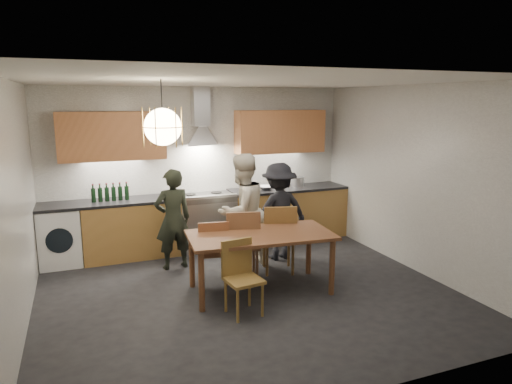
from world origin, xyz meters
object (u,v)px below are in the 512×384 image
object	(u,v)px
chair_back_left	(213,248)
wine_bottles	(110,192)
dining_table	(261,240)
stock_pot	(297,182)
person_mid	(242,211)
chair_front	(241,272)
person_right	(279,211)
person_left	(173,219)
mixing_bowl	(266,188)

from	to	relation	value
chair_back_left	wine_bottles	world-z (taller)	wine_bottles
dining_table	stock_pot	size ratio (longest dim) A/B	8.16
chair_back_left	person_mid	size ratio (longest dim) A/B	0.53
chair_front	wine_bottles	xyz separation A→B (m)	(-1.21, 2.42, 0.55)
person_mid	stock_pot	xyz separation A→B (m)	(1.43, 1.11, 0.15)
person_right	chair_back_left	bearing A→B (deg)	23.34
person_left	stock_pot	size ratio (longest dim) A/B	6.36
dining_table	person_right	size ratio (longest dim) A/B	1.26
dining_table	stock_pot	distance (m)	2.52
chair_front	person_left	xyz separation A→B (m)	(-0.42, 1.67, 0.24)
chair_front	person_mid	distance (m)	1.48
wine_bottles	chair_front	bearing A→B (deg)	-63.50
person_mid	dining_table	bearing A→B (deg)	61.81
person_mid	wine_bottles	bearing A→B (deg)	-55.63
person_left	mixing_bowl	size ratio (longest dim) A/B	5.59
dining_table	person_left	xyz separation A→B (m)	(-0.85, 1.21, 0.06)
mixing_bowl	stock_pot	bearing A→B (deg)	5.95
chair_back_left	wine_bottles	xyz separation A→B (m)	(-1.14, 1.55, 0.54)
dining_table	stock_pot	xyz separation A→B (m)	(1.50, 1.99, 0.31)
chair_back_left	mixing_bowl	bearing A→B (deg)	-122.20
person_right	stock_pot	world-z (taller)	person_right
stock_pot	wine_bottles	distance (m)	3.14
chair_back_left	stock_pot	world-z (taller)	stock_pot
stock_pot	wine_bottles	size ratio (longest dim) A/B	0.42
person_left	mixing_bowl	distance (m)	1.89
dining_table	mixing_bowl	distance (m)	2.14
dining_table	mixing_bowl	xyz separation A→B (m)	(0.88, 1.93, 0.26)
person_left	stock_pot	world-z (taller)	person_left
dining_table	chair_front	world-z (taller)	chair_front
dining_table	chair_front	xyz separation A→B (m)	(-0.43, -0.46, -0.19)
chair_front	person_left	distance (m)	1.74
person_left	mixing_bowl	xyz separation A→B (m)	(1.73, 0.72, 0.21)
wine_bottles	chair_back_left	bearing A→B (deg)	-53.60
person_right	person_left	bearing A→B (deg)	-10.17
person_right	mixing_bowl	distance (m)	0.92
person_right	chair_front	bearing A→B (deg)	48.50
mixing_bowl	wine_bottles	bearing A→B (deg)	179.28
chair_front	person_right	world-z (taller)	person_right
mixing_bowl	stock_pot	xyz separation A→B (m)	(0.62, 0.06, 0.05)
chair_back_left	mixing_bowl	world-z (taller)	mixing_bowl
person_left	stock_pot	bearing A→B (deg)	-167.27
person_left	person_mid	world-z (taller)	person_mid
dining_table	stock_pot	world-z (taller)	stock_pot
chair_front	stock_pot	xyz separation A→B (m)	(1.93, 2.46, 0.50)
dining_table	mixing_bowl	size ratio (longest dim) A/B	7.17
chair_back_left	stock_pot	size ratio (longest dim) A/B	3.82
dining_table	wine_bottles	world-z (taller)	wine_bottles
stock_pot	person_mid	bearing A→B (deg)	-142.24
chair_back_left	chair_front	bearing A→B (deg)	104.31
person_right	stock_pot	size ratio (longest dim) A/B	6.48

